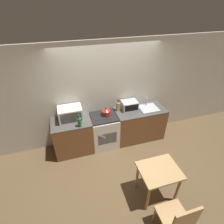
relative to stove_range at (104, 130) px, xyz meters
name	(u,v)px	position (x,y,z in m)	size (l,w,h in m)	color
ground_plane	(120,163)	(0.19, -0.75, -0.45)	(16.00, 16.00, 0.00)	brown
wall_back	(107,94)	(0.19, 0.34, 0.85)	(10.00, 0.06, 2.60)	beige
counter_left_run	(73,136)	(-0.79, 0.00, 0.00)	(0.92, 0.62, 0.90)	brown
counter_right_run	(139,124)	(0.98, 0.00, 0.00)	(1.30, 0.62, 0.90)	brown
stove_range	(104,130)	(0.00, 0.00, 0.00)	(0.66, 0.62, 0.90)	silver
kettle	(106,112)	(0.07, 0.03, 0.54)	(0.21, 0.21, 0.21)	maroon
microwave	(70,114)	(-0.77, 0.10, 0.61)	(0.54, 0.38, 0.32)	silver
bottle	(79,122)	(-0.61, -0.22, 0.57)	(0.09, 0.09, 0.30)	#1E662D
knife_block	(118,106)	(0.42, 0.16, 0.57)	(0.09, 0.09, 0.29)	tan
toaster_oven	(129,105)	(0.72, 0.14, 0.56)	(0.40, 0.30, 0.22)	#ADAFB5
sink_basin	(148,108)	(1.20, 0.01, 0.47)	(0.47, 0.42, 0.24)	#ADAFB5
dining_table	(159,174)	(0.60, -1.69, 0.16)	(0.72, 0.60, 0.74)	tan
dining_chair	(178,219)	(0.53, -2.43, 0.07)	(0.45, 0.45, 0.96)	tan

